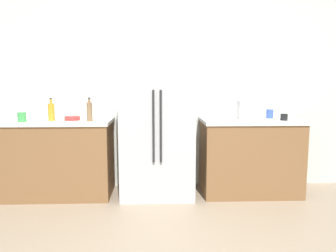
% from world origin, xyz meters
% --- Properties ---
extents(kitchen_back_panel, '(4.69, 0.10, 2.61)m').
position_xyz_m(kitchen_back_panel, '(0.00, 1.92, 1.31)').
color(kitchen_back_panel, silver).
rests_on(kitchen_back_panel, ground_plane).
extents(counter_left, '(1.45, 0.68, 0.91)m').
position_xyz_m(counter_left, '(-1.42, 1.53, 0.46)').
color(counter_left, brown).
rests_on(counter_left, ground_plane).
extents(counter_right, '(1.19, 0.68, 0.91)m').
position_xyz_m(counter_right, '(0.98, 1.53, 0.46)').
color(counter_right, brown).
rests_on(counter_right, ground_plane).
extents(refrigerator, '(0.85, 0.71, 1.76)m').
position_xyz_m(refrigerator, '(-0.15, 1.51, 0.88)').
color(refrigerator, '#B2B5BA').
rests_on(refrigerator, ground_plane).
extents(toaster, '(0.24, 0.15, 0.22)m').
position_xyz_m(toaster, '(0.95, 1.57, 1.02)').
color(toaster, silver).
rests_on(toaster, counter_right).
extents(bottle_a, '(0.06, 0.06, 0.27)m').
position_xyz_m(bottle_a, '(-0.92, 1.37, 1.03)').
color(bottle_a, brown).
rests_on(bottle_a, counter_left).
extents(bottle_b, '(0.07, 0.07, 0.26)m').
position_xyz_m(bottle_b, '(-1.37, 1.45, 1.02)').
color(bottle_b, orange).
rests_on(bottle_b, counter_left).
extents(cup_a, '(0.09, 0.09, 0.11)m').
position_xyz_m(cup_a, '(1.24, 1.62, 0.97)').
color(cup_a, blue).
rests_on(cup_a, counter_right).
extents(cup_b, '(0.09, 0.09, 0.08)m').
position_xyz_m(cup_b, '(-1.61, 1.54, 0.95)').
color(cup_b, white).
rests_on(cup_b, counter_left).
extents(cup_c, '(0.09, 0.09, 0.11)m').
position_xyz_m(cup_c, '(-1.67, 1.35, 0.97)').
color(cup_c, green).
rests_on(cup_c, counter_left).
extents(cup_d, '(0.08, 0.08, 0.08)m').
position_xyz_m(cup_d, '(1.33, 1.38, 0.95)').
color(cup_d, black).
rests_on(cup_d, counter_right).
extents(bowl_a, '(0.18, 0.18, 0.05)m').
position_xyz_m(bowl_a, '(-1.15, 1.49, 0.94)').
color(bowl_a, red).
rests_on(bowl_a, counter_left).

